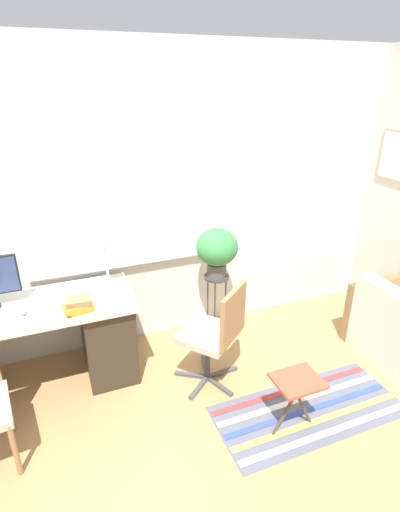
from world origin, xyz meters
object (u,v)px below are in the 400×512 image
at_px(mouse, 24,313).
at_px(office_chair_swivel, 216,333).
at_px(potted_plant, 217,249).
at_px(plant_stand, 216,285).
at_px(book_stack, 79,305).
at_px(desk_lamp, 105,247).
at_px(folding_stool, 297,386).

height_order(mouse, office_chair_swivel, office_chair_swivel).
distance_m(office_chair_swivel, potted_plant, 0.80).
bearing_deg(plant_stand, potted_plant, -165.96).
xyz_separation_m(book_stack, plant_stand, (1.27, 0.28, -0.22)).
bearing_deg(plant_stand, desk_lamp, 179.44).
bearing_deg(book_stack, potted_plant, 12.65).
bearing_deg(desk_lamp, office_chair_swivel, -39.17).
distance_m(book_stack, plant_stand, 1.32).
distance_m(book_stack, folding_stool, 1.70).
distance_m(office_chair_swivel, plant_stand, 0.65).
relative_size(office_chair_swivel, potted_plant, 2.00).
xyz_separation_m(desk_lamp, plant_stand, (0.99, -0.01, -0.54)).
relative_size(plant_stand, folding_stool, 1.49).
relative_size(desk_lamp, book_stack, 2.04).
distance_m(mouse, folding_stool, 2.07).
xyz_separation_m(mouse, potted_plant, (1.66, 0.18, 0.20)).
relative_size(desk_lamp, plant_stand, 0.69).
bearing_deg(office_chair_swivel, plant_stand, -153.51).
height_order(book_stack, office_chair_swivel, office_chair_swivel).
height_order(desk_lamp, book_stack, desk_lamp).
bearing_deg(mouse, folding_stool, -32.02).
distance_m(desk_lamp, office_chair_swivel, 1.14).
relative_size(potted_plant, folding_stool, 1.00).
xyz_separation_m(potted_plant, folding_stool, (0.07, -1.26, -0.57)).
height_order(mouse, folding_stool, mouse).
xyz_separation_m(office_chair_swivel, plant_stand, (0.26, 0.58, 0.10)).
relative_size(desk_lamp, potted_plant, 1.03).
height_order(office_chair_swivel, plant_stand, office_chair_swivel).
bearing_deg(mouse, plant_stand, 6.07).
xyz_separation_m(plant_stand, potted_plant, (-0.00, -0.00, 0.37)).
height_order(office_chair_swivel, folding_stool, office_chair_swivel).
xyz_separation_m(mouse, book_stack, (0.39, -0.11, 0.04)).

